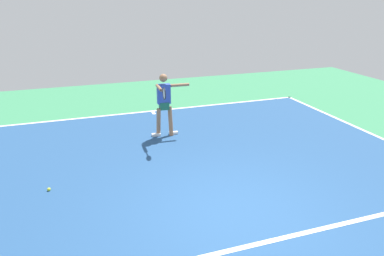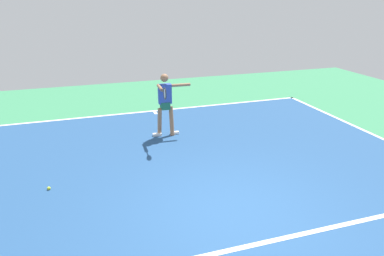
{
  "view_description": "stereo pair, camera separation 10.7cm",
  "coord_description": "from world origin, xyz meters",
  "views": [
    {
      "loc": [
        2.48,
        4.91,
        3.6
      ],
      "look_at": [
        0.08,
        -2.03,
        0.9
      ],
      "focal_mm": 33.99,
      "sensor_mm": 36.0,
      "label": 1
    },
    {
      "loc": [
        2.38,
        4.95,
        3.6
      ],
      "look_at": [
        0.08,
        -2.03,
        0.9
      ],
      "focal_mm": 33.99,
      "sensor_mm": 36.0,
      "label": 2
    }
  ],
  "objects": [
    {
      "name": "ground_plane",
      "position": [
        0.0,
        0.0,
        0.0
      ],
      "size": [
        21.53,
        21.53,
        0.0
      ],
      "primitive_type": "plane",
      "color": "#388456"
    },
    {
      "name": "court_line_baseline_near",
      "position": [
        0.0,
        -6.3,
        0.0
      ],
      "size": [
        10.57,
        0.1,
        0.01
      ],
      "primitive_type": "cube",
      "color": "white",
      "rests_on": "ground_plane"
    },
    {
      "name": "court_line_service",
      "position": [
        0.0,
        0.88,
        0.0
      ],
      "size": [
        7.93,
        0.1,
        0.01
      ],
      "primitive_type": "cube",
      "color": "white",
      "rests_on": "ground_plane"
    },
    {
      "name": "tennis_player",
      "position": [
        0.16,
        -4.02,
        0.97
      ],
      "size": [
        1.05,
        1.15,
        1.7
      ],
      "rotation": [
        0.0,
        0.0,
        -0.05
      ],
      "color": "#9E7051",
      "rests_on": "ground_plane"
    },
    {
      "name": "court_line_centre_mark",
      "position": [
        0.0,
        -6.1,
        0.0
      ],
      "size": [
        0.1,
        0.3,
        0.01
      ],
      "primitive_type": "cube",
      "color": "white",
      "rests_on": "ground_plane"
    },
    {
      "name": "court_surface",
      "position": [
        0.0,
        0.0,
        0.0
      ],
      "size": [
        10.57,
        12.69,
        0.0
      ],
      "primitive_type": "cube",
      "color": "navy",
      "rests_on": "ground_plane"
    },
    {
      "name": "tennis_ball_far_corner",
      "position": [
        3.09,
        -1.89,
        0.03
      ],
      "size": [
        0.07,
        0.07,
        0.07
      ],
      "primitive_type": "sphere",
      "color": "#CCE033",
      "rests_on": "ground_plane"
    }
  ]
}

